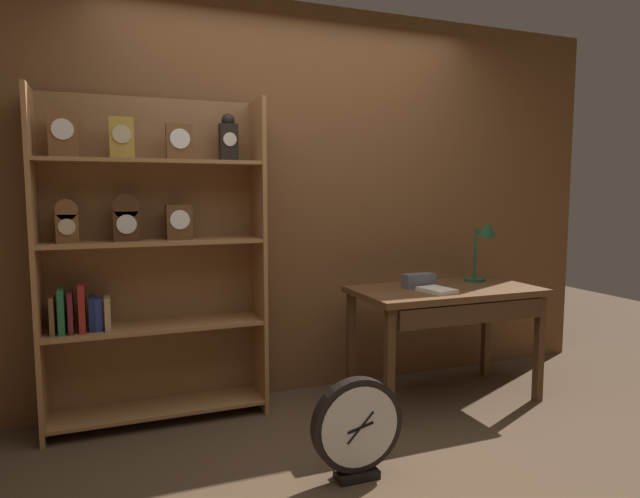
{
  "coord_description": "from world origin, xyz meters",
  "views": [
    {
      "loc": [
        -1.18,
        -2.14,
        1.37
      ],
      "look_at": [
        -0.02,
        0.83,
        1.03
      ],
      "focal_mm": 30.51,
      "sensor_mm": 36.0,
      "label": 1
    }
  ],
  "objects": [
    {
      "name": "ground_plane",
      "position": [
        0.0,
        0.0,
        0.0
      ],
      "size": [
        10.0,
        10.0,
        0.0
      ],
      "primitive_type": "plane",
      "color": "#4C3826"
    },
    {
      "name": "back_wood_panel",
      "position": [
        0.0,
        1.36,
        1.3
      ],
      "size": [
        4.8,
        0.05,
        2.6
      ],
      "primitive_type": "cube",
      "color": "brown",
      "rests_on": "ground"
    },
    {
      "name": "bookshelf",
      "position": [
        -0.97,
        1.18,
        0.99
      ],
      "size": [
        1.27,
        0.32,
        1.92
      ],
      "color": "#9E6B3D",
      "rests_on": "ground"
    },
    {
      "name": "workbench",
      "position": [
        0.86,
        0.8,
        0.65
      ],
      "size": [
        1.2,
        0.63,
        0.75
      ],
      "color": "brown",
      "rests_on": "ground"
    },
    {
      "name": "desk_lamp",
      "position": [
        1.24,
        0.95,
        1.02
      ],
      "size": [
        0.22,
        0.22,
        0.44
      ],
      "color": "#1E472D",
      "rests_on": "workbench"
    },
    {
      "name": "toolbox_small",
      "position": [
        0.7,
        0.9,
        0.79
      ],
      "size": [
        0.21,
        0.09,
        0.09
      ],
      "primitive_type": "cube",
      "color": "#595960",
      "rests_on": "workbench"
    },
    {
      "name": "open_repair_manual",
      "position": [
        0.72,
        0.72,
        0.76
      ],
      "size": [
        0.19,
        0.24,
        0.02
      ],
      "primitive_type": "cube",
      "rotation": [
        0.0,
        0.0,
        0.15
      ],
      "color": "silver",
      "rests_on": "workbench"
    },
    {
      "name": "round_clock_large",
      "position": [
        -0.11,
        0.11,
        0.25
      ],
      "size": [
        0.46,
        0.11,
        0.5
      ],
      "color": "black",
      "rests_on": "ground"
    }
  ]
}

